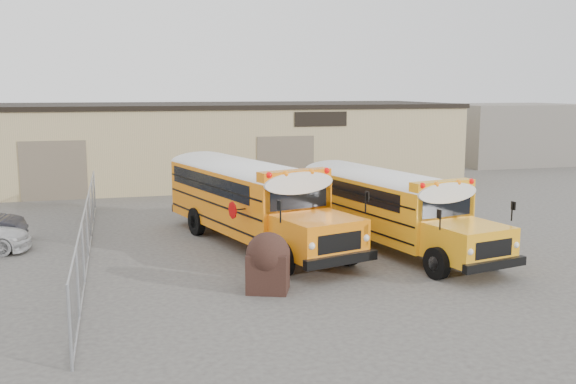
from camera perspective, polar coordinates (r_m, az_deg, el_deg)
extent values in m
plane|color=#474441|center=(20.15, -0.21, -6.83)|extent=(120.00, 120.00, 0.00)
cube|color=tan|center=(39.18, -7.79, 4.26)|extent=(30.00, 10.00, 4.50)
cube|color=black|center=(39.05, -7.87, 7.62)|extent=(30.20, 10.20, 0.25)
cube|color=black|center=(35.48, 2.94, 6.50)|extent=(3.00, 0.08, 0.80)
cube|color=gray|center=(34.07, -20.11, 1.78)|extent=(3.20, 0.08, 3.00)
cube|color=gray|center=(35.11, -0.20, 2.55)|extent=(3.20, 0.08, 3.00)
cylinder|color=#999BA1|center=(13.58, -18.83, -11.39)|extent=(0.07, 0.07, 1.80)
cylinder|color=#999BA1|center=(16.42, -18.19, -7.77)|extent=(0.07, 0.07, 1.80)
cylinder|color=#999BA1|center=(19.31, -17.75, -5.22)|extent=(0.07, 0.07, 1.80)
cylinder|color=#999BA1|center=(22.23, -17.43, -3.34)|extent=(0.07, 0.07, 1.80)
cylinder|color=#999BA1|center=(25.17, -17.18, -1.90)|extent=(0.07, 0.07, 1.80)
cylinder|color=#999BA1|center=(28.12, -16.99, -0.75)|extent=(0.07, 0.07, 1.80)
cylinder|color=#999BA1|center=(31.08, -16.83, 0.17)|extent=(0.07, 0.07, 1.80)
cylinder|color=#999BA1|center=(22.07, -17.54, -1.11)|extent=(0.05, 18.00, 0.05)
cylinder|color=#999BA1|center=(22.43, -17.32, -5.46)|extent=(0.05, 18.00, 0.05)
cube|color=#999BA1|center=(22.23, -17.43, -3.34)|extent=(0.02, 18.00, 1.70)
cube|color=gray|center=(51.73, 19.05, 4.96)|extent=(10.00, 8.00, 4.40)
cube|color=orange|center=(29.27, -9.51, 1.24)|extent=(4.59, 8.17, 2.09)
cube|color=orange|center=(24.81, -5.20, -1.16)|extent=(2.78, 2.78, 1.18)
cube|color=black|center=(25.67, -6.35, 1.53)|extent=(2.03, 0.64, 0.77)
cube|color=white|center=(29.13, -9.57, 3.58)|extent=(4.62, 8.25, 0.41)
cube|color=orange|center=(25.80, -6.59, 3.01)|extent=(2.55, 1.18, 0.37)
sphere|color=#E50705|center=(25.15, -8.60, 3.09)|extent=(0.20, 0.20, 0.20)
sphere|color=#E50705|center=(26.04, -4.23, 3.37)|extent=(0.20, 0.20, 0.20)
sphere|color=orange|center=(25.38, -7.37, 3.17)|extent=(0.20, 0.20, 0.20)
sphere|color=orange|center=(25.78, -5.40, 3.30)|extent=(0.20, 0.20, 0.20)
cube|color=black|center=(23.84, -3.91, -2.71)|extent=(2.47, 0.91, 0.29)
cube|color=black|center=(33.06, -12.00, 0.45)|extent=(2.46, 0.89, 0.29)
cube|color=black|center=(29.28, -9.51, 1.09)|extent=(4.59, 8.03, 0.06)
cube|color=black|center=(29.48, -9.76, 2.44)|extent=(4.29, 7.00, 0.63)
cylinder|color=black|center=(24.53, -7.85, -2.73)|extent=(0.57, 1.10, 1.06)
cylinder|color=black|center=(25.56, -2.84, -2.17)|extent=(0.57, 1.10, 1.06)
cylinder|color=black|center=(30.46, -12.67, -0.54)|extent=(0.57, 1.10, 1.06)
cylinder|color=black|center=(31.30, -8.44, -0.16)|extent=(0.57, 1.10, 1.06)
cylinder|color=#BF0505|center=(26.18, -10.90, 0.56)|extent=(0.19, 0.56, 0.57)
cube|color=#FFA718|center=(27.97, 1.58, 0.70)|extent=(3.75, 7.38, 1.90)
cube|color=#FFA718|center=(24.21, 6.77, -1.70)|extent=(2.42, 2.42, 1.07)
cube|color=black|center=(24.91, 5.48, 0.85)|extent=(1.87, 0.45, 0.70)
cube|color=white|center=(27.83, 1.59, 2.92)|extent=(3.76, 7.45, 0.37)
cube|color=#FFA718|center=(25.01, 5.23, 2.24)|extent=(2.32, 0.93, 0.33)
sphere|color=#E50705|center=(24.31, 3.57, 2.32)|extent=(0.19, 0.19, 0.19)
sphere|color=#E50705|center=(25.36, 7.36, 2.55)|extent=(0.19, 0.19, 0.19)
sphere|color=orange|center=(24.59, 4.64, 2.39)|extent=(0.19, 0.19, 0.19)
sphere|color=orange|center=(25.06, 6.35, 2.49)|extent=(0.19, 0.19, 0.19)
cube|color=black|center=(23.42, 8.25, -3.15)|extent=(2.26, 0.68, 0.26)
cube|color=black|center=(31.24, -1.59, 0.04)|extent=(2.26, 0.66, 0.26)
cube|color=black|center=(27.98, 1.58, 0.56)|extent=(3.75, 7.25, 0.06)
cube|color=black|center=(28.13, 1.31, 1.85)|extent=(3.54, 6.29, 0.57)
cylinder|color=black|center=(23.81, 4.40, -3.15)|extent=(0.46, 1.00, 0.96)
cylinder|color=black|center=(25.02, 8.72, -2.63)|extent=(0.46, 1.00, 0.96)
cylinder|color=black|center=(28.86, -1.70, -0.95)|extent=(0.46, 1.00, 0.96)
cylinder|color=black|center=(29.86, 2.12, -0.61)|extent=(0.46, 1.00, 0.96)
cube|color=black|center=(17.86, -1.78, -7.09)|extent=(1.40, 1.33, 1.11)
sphere|color=black|center=(17.72, -1.79, -5.54)|extent=(1.22, 1.22, 1.22)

